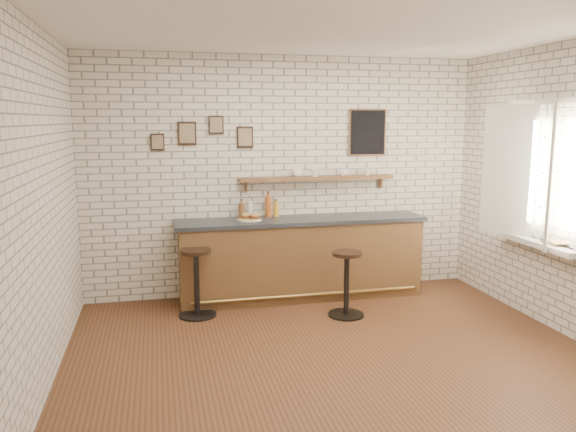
% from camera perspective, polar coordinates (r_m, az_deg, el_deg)
% --- Properties ---
extents(ground, '(5.00, 5.00, 0.00)m').
position_cam_1_polar(ground, '(5.61, 4.28, -13.49)').
color(ground, brown).
rests_on(ground, ground).
extents(bar_counter, '(3.10, 0.65, 1.01)m').
position_cam_1_polar(bar_counter, '(7.04, 1.34, -4.26)').
color(bar_counter, brown).
rests_on(bar_counter, ground).
extents(sandwich_plate, '(0.28, 0.28, 0.01)m').
position_cam_1_polar(sandwich_plate, '(6.80, -3.92, -0.40)').
color(sandwich_plate, white).
rests_on(sandwich_plate, bar_counter).
extents(ciabatta_sandwich, '(0.26, 0.19, 0.08)m').
position_cam_1_polar(ciabatta_sandwich, '(6.79, -3.84, -0.03)').
color(ciabatta_sandwich, tan).
rests_on(ciabatta_sandwich, sandwich_plate).
extents(potato_chips, '(0.25, 0.17, 0.00)m').
position_cam_1_polar(potato_chips, '(6.79, -4.10, -0.34)').
color(potato_chips, gold).
rests_on(potato_chips, sandwich_plate).
extents(bitters_bottle_brown, '(0.07, 0.07, 0.23)m').
position_cam_1_polar(bitters_bottle_brown, '(6.97, -4.73, 0.59)').
color(bitters_bottle_brown, brown).
rests_on(bitters_bottle_brown, bar_counter).
extents(bitters_bottle_white, '(0.07, 0.07, 0.26)m').
position_cam_1_polar(bitters_bottle_white, '(6.99, -3.91, 0.72)').
color(bitters_bottle_white, beige).
rests_on(bitters_bottle_white, bar_counter).
extents(bitters_bottle_amber, '(0.08, 0.08, 0.32)m').
position_cam_1_polar(bitters_bottle_amber, '(7.02, -2.01, 0.98)').
color(bitters_bottle_amber, '#A34D1A').
rests_on(bitters_bottle_amber, bar_counter).
extents(condiment_bottle_yellow, '(0.07, 0.07, 0.22)m').
position_cam_1_polar(condiment_bottle_yellow, '(7.05, -1.23, 0.69)').
color(condiment_bottle_yellow, gold).
rests_on(condiment_bottle_yellow, bar_counter).
extents(bar_stool_left, '(0.44, 0.44, 0.78)m').
position_cam_1_polar(bar_stool_left, '(6.47, -9.27, -6.48)').
color(bar_stool_left, black).
rests_on(bar_stool_left, ground).
extents(bar_stool_right, '(0.41, 0.41, 0.75)m').
position_cam_1_polar(bar_stool_right, '(6.43, 5.97, -6.65)').
color(bar_stool_right, black).
rests_on(bar_stool_right, ground).
extents(wall_shelf, '(2.00, 0.18, 0.18)m').
position_cam_1_polar(wall_shelf, '(7.13, 2.93, 3.84)').
color(wall_shelf, brown).
rests_on(wall_shelf, ground).
extents(shelf_cup_a, '(0.19, 0.19, 0.11)m').
position_cam_1_polar(shelf_cup_a, '(7.05, 0.93, 4.41)').
color(shelf_cup_a, white).
rests_on(shelf_cup_a, wall_shelf).
extents(shelf_cup_b, '(0.15, 0.15, 0.10)m').
position_cam_1_polar(shelf_cup_b, '(7.11, 2.73, 4.42)').
color(shelf_cup_b, white).
rests_on(shelf_cup_b, wall_shelf).
extents(shelf_cup_c, '(0.12, 0.12, 0.09)m').
position_cam_1_polar(shelf_cup_c, '(7.23, 5.61, 4.41)').
color(shelf_cup_c, white).
rests_on(shelf_cup_c, wall_shelf).
extents(shelf_cup_d, '(0.11, 0.11, 0.09)m').
position_cam_1_polar(shelf_cup_d, '(7.34, 8.03, 4.43)').
color(shelf_cup_d, white).
rests_on(shelf_cup_d, wall_shelf).
extents(back_wall_decor, '(2.96, 0.02, 0.56)m').
position_cam_1_polar(back_wall_decor, '(7.12, 1.44, 8.42)').
color(back_wall_decor, black).
rests_on(back_wall_decor, ground).
extents(window_sill, '(0.20, 1.35, 0.06)m').
position_cam_1_polar(window_sill, '(6.68, 23.64, -2.40)').
color(window_sill, white).
rests_on(window_sill, ground).
extents(casement_window, '(0.40, 1.30, 1.56)m').
position_cam_1_polar(casement_window, '(6.55, 23.79, 4.01)').
color(casement_window, white).
rests_on(casement_window, ground).
extents(book_lower, '(0.19, 0.23, 0.02)m').
position_cam_1_polar(book_lower, '(6.46, 24.89, -2.51)').
color(book_lower, tan).
rests_on(book_lower, window_sill).
extents(book_upper, '(0.21, 0.25, 0.02)m').
position_cam_1_polar(book_upper, '(6.43, 25.09, -2.42)').
color(book_upper, tan).
rests_on(book_upper, book_lower).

